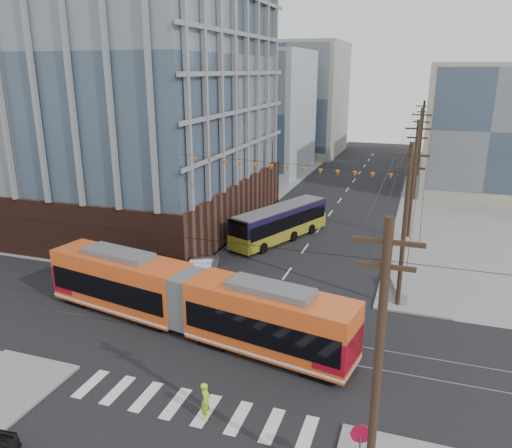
% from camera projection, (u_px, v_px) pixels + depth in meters
% --- Properties ---
extents(ground, '(160.00, 160.00, 0.00)m').
position_uv_depth(ground, '(216.00, 372.00, 26.17)').
color(ground, slate).
extents(office_building, '(30.00, 25.00, 28.60)m').
position_uv_depth(office_building, '(100.00, 79.00, 49.51)').
color(office_building, '#381E16').
rests_on(office_building, ground).
extents(bg_bldg_nw_near, '(18.00, 16.00, 18.00)m').
position_uv_depth(bg_bldg_nw_near, '(247.00, 112.00, 75.75)').
color(bg_bldg_nw_near, '#8C99A5').
rests_on(bg_bldg_nw_near, ground).
extents(bg_bldg_ne_near, '(14.00, 14.00, 16.00)m').
position_uv_depth(bg_bldg_ne_near, '(484.00, 130.00, 62.26)').
color(bg_bldg_ne_near, gray).
rests_on(bg_bldg_ne_near, ground).
extents(bg_bldg_nw_far, '(16.00, 18.00, 20.00)m').
position_uv_depth(bg_bldg_nw_far, '(298.00, 99.00, 92.61)').
color(bg_bldg_nw_far, gray).
rests_on(bg_bldg_nw_far, ground).
extents(bg_bldg_ne_far, '(16.00, 16.00, 14.00)m').
position_uv_depth(bg_bldg_ne_far, '(485.00, 123.00, 80.01)').
color(bg_bldg_ne_far, '#8C99A5').
rests_on(bg_bldg_ne_far, ground).
extents(utility_pole_near, '(0.30, 0.30, 11.00)m').
position_uv_depth(utility_pole_near, '(377.00, 376.00, 16.50)').
color(utility_pole_near, black).
rests_on(utility_pole_near, ground).
extents(utility_pole_far, '(0.30, 0.30, 11.00)m').
position_uv_depth(utility_pole_far, '(421.00, 139.00, 72.54)').
color(utility_pole_far, black).
rests_on(utility_pole_far, ground).
extents(streetcar, '(20.82, 6.56, 3.98)m').
position_uv_depth(streetcar, '(189.00, 300.00, 29.88)').
color(streetcar, '#D4501B').
rests_on(streetcar, ground).
extents(city_bus, '(6.68, 11.52, 3.24)m').
position_uv_depth(city_bus, '(280.00, 223.00, 46.15)').
color(city_bus, black).
rests_on(city_bus, ground).
extents(parked_car_silver, '(2.94, 5.24, 1.64)m').
position_uv_depth(parked_car_silver, '(203.00, 267.00, 38.01)').
color(parked_car_silver, '#B1B2BC').
rests_on(parked_car_silver, ground).
extents(parked_car_white, '(3.14, 5.55, 1.52)m').
position_uv_depth(parked_car_white, '(254.00, 233.00, 46.09)').
color(parked_car_white, silver).
rests_on(parked_car_white, ground).
extents(parked_car_grey, '(3.46, 5.01, 1.27)m').
position_uv_depth(parked_car_grey, '(263.00, 224.00, 49.11)').
color(parked_car_grey, slate).
rests_on(parked_car_grey, ground).
extents(pedestrian, '(0.59, 0.76, 1.82)m').
position_uv_depth(pedestrian, '(206.00, 401.00, 22.47)').
color(pedestrian, '#B6E025').
rests_on(pedestrian, ground).
extents(jersey_barrier, '(1.89, 4.22, 0.82)m').
position_uv_depth(jersey_barrier, '(397.00, 288.00, 35.25)').
color(jersey_barrier, gray).
rests_on(jersey_barrier, ground).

